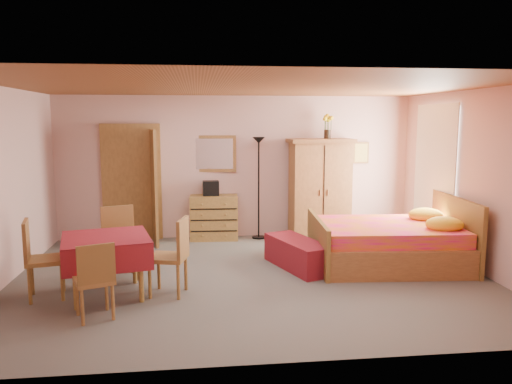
{
  "coord_description": "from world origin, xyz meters",
  "views": [
    {
      "loc": [
        -0.72,
        -6.65,
        2.16
      ],
      "look_at": [
        0.1,
        0.3,
        1.15
      ],
      "focal_mm": 35.0,
      "sensor_mm": 36.0,
      "label": 1
    }
  ],
  "objects": [
    {
      "name": "floor",
      "position": [
        0.0,
        0.0,
        0.0
      ],
      "size": [
        6.5,
        6.5,
        0.0
      ],
      "primitive_type": "plane",
      "color": "#69665D",
      "rests_on": "ground"
    },
    {
      "name": "ceiling",
      "position": [
        0.0,
        0.0,
        2.6
      ],
      "size": [
        6.5,
        6.5,
        0.0
      ],
      "primitive_type": "plane",
      "rotation": [
        3.14,
        0.0,
        0.0
      ],
      "color": "brown",
      "rests_on": "wall_back"
    },
    {
      "name": "wall_back",
      "position": [
        0.0,
        2.5,
        1.3
      ],
      "size": [
        6.5,
        0.1,
        2.6
      ],
      "primitive_type": "cube",
      "color": "#CC9B93",
      "rests_on": "floor"
    },
    {
      "name": "wall_front",
      "position": [
        0.0,
        -2.5,
        1.3
      ],
      "size": [
        6.5,
        0.1,
        2.6
      ],
      "primitive_type": "cube",
      "color": "#CC9B93",
      "rests_on": "floor"
    },
    {
      "name": "wall_right",
      "position": [
        3.25,
        0.0,
        1.3
      ],
      "size": [
        0.1,
        5.0,
        2.6
      ],
      "primitive_type": "cube",
      "color": "#CC9B93",
      "rests_on": "floor"
    },
    {
      "name": "doorway",
      "position": [
        -1.9,
        2.47,
        1.02
      ],
      "size": [
        1.06,
        0.12,
        2.15
      ],
      "primitive_type": "cube",
      "color": "#9E6B35",
      "rests_on": "floor"
    },
    {
      "name": "window",
      "position": [
        3.21,
        1.2,
        1.45
      ],
      "size": [
        0.08,
        1.4,
        1.95
      ],
      "primitive_type": "cube",
      "color": "white",
      "rests_on": "wall_right"
    },
    {
      "name": "picture_back",
      "position": [
        2.35,
        2.47,
        1.55
      ],
      "size": [
        0.3,
        0.04,
        0.4
      ],
      "primitive_type": "cube",
      "color": "#D8BF59",
      "rests_on": "wall_back"
    },
    {
      "name": "chest_of_drawers",
      "position": [
        -0.44,
        2.29,
        0.4
      ],
      "size": [
        0.87,
        0.47,
        0.81
      ],
      "primitive_type": "cube",
      "rotation": [
        0.0,
        0.0,
        -0.04
      ],
      "color": "olive",
      "rests_on": "floor"
    },
    {
      "name": "wall_mirror",
      "position": [
        -0.44,
        2.5,
        1.55
      ],
      "size": [
        0.85,
        0.11,
        0.67
      ],
      "primitive_type": "cube",
      "rotation": [
        0.0,
        0.0,
        -0.08
      ],
      "color": "silver",
      "rests_on": "wall_back"
    },
    {
      "name": "stereo",
      "position": [
        -0.49,
        2.3,
        0.94
      ],
      "size": [
        0.29,
        0.22,
        0.27
      ],
      "primitive_type": "cube",
      "rotation": [
        0.0,
        0.0,
        0.04
      ],
      "color": "black",
      "rests_on": "chest_of_drawers"
    },
    {
      "name": "floor_lamp",
      "position": [
        0.38,
        2.27,
        0.93
      ],
      "size": [
        0.26,
        0.26,
        1.86
      ],
      "primitive_type": "cube",
      "rotation": [
        0.0,
        0.0,
        0.09
      ],
      "color": "black",
      "rests_on": "floor"
    },
    {
      "name": "wardrobe",
      "position": [
        1.49,
        2.16,
        0.91
      ],
      "size": [
        1.19,
        0.65,
        1.83
      ],
      "primitive_type": "cube",
      "rotation": [
        0.0,
        0.0,
        0.05
      ],
      "color": "#9B6234",
      "rests_on": "floor"
    },
    {
      "name": "sunflower_vase",
      "position": [
        1.63,
        2.23,
        2.05
      ],
      "size": [
        0.18,
        0.18,
        0.44
      ],
      "primitive_type": "cube",
      "rotation": [
        0.0,
        0.0,
        -0.03
      ],
      "color": "yellow",
      "rests_on": "wardrobe"
    },
    {
      "name": "bed",
      "position": [
        2.1,
        0.38,
        0.51
      ],
      "size": [
        2.32,
        1.89,
        1.02
      ],
      "primitive_type": "cube",
      "rotation": [
        0.0,
        0.0,
        -0.07
      ],
      "color": "#E71669",
      "rests_on": "floor"
    },
    {
      "name": "bench",
      "position": [
        0.73,
        0.35,
        0.21
      ],
      "size": [
        0.86,
        1.35,
        0.42
      ],
      "primitive_type": "cube",
      "rotation": [
        0.0,
        0.0,
        0.34
      ],
      "color": "maroon",
      "rests_on": "floor"
    },
    {
      "name": "dining_table",
      "position": [
        -1.85,
        -0.51,
        0.37
      ],
      "size": [
        1.22,
        1.22,
        0.75
      ],
      "primitive_type": "cube",
      "rotation": [
        0.0,
        0.0,
        0.22
      ],
      "color": "maroon",
      "rests_on": "floor"
    },
    {
      "name": "chair_south",
      "position": [
        -1.87,
        -1.23,
        0.43
      ],
      "size": [
        0.51,
        0.51,
        0.87
      ],
      "primitive_type": "cube",
      "rotation": [
        0.0,
        0.0,
        0.38
      ],
      "color": "#986533",
      "rests_on": "floor"
    },
    {
      "name": "chair_north",
      "position": [
        -1.78,
        0.16,
        0.49
      ],
      "size": [
        0.57,
        0.57,
        0.98
      ],
      "primitive_type": "cube",
      "rotation": [
        0.0,
        0.0,
        3.48
      ],
      "color": "#A56D37",
      "rests_on": "floor"
    },
    {
      "name": "chair_west",
      "position": [
        -2.57,
        -0.51,
        0.49
      ],
      "size": [
        0.53,
        0.53,
        0.98
      ],
      "primitive_type": "cube",
      "rotation": [
        0.0,
        0.0,
        -1.34
      ],
      "color": "olive",
      "rests_on": "floor"
    },
    {
      "name": "chair_east",
      "position": [
        -1.11,
        -0.56,
        0.48
      ],
      "size": [
        0.53,
        0.53,
        0.97
      ],
      "primitive_type": "cube",
      "rotation": [
        0.0,
        0.0,
        1.34
      ],
      "color": "olive",
      "rests_on": "floor"
    }
  ]
}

